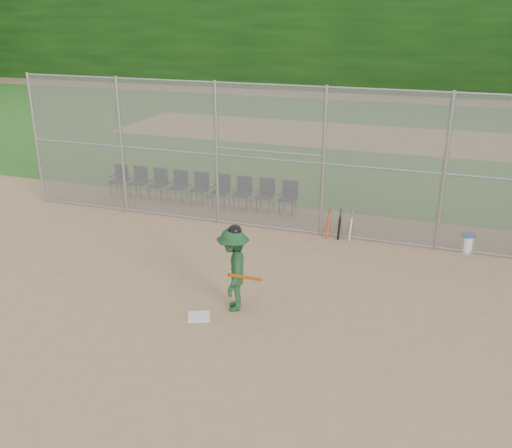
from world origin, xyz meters
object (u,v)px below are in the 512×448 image
(home_plate, at_px, (199,316))
(batter_at_plate, at_px, (233,269))
(water_cooler, at_px, (468,242))
(chair_0, at_px, (119,180))

(home_plate, relative_size, batter_at_plate, 0.24)
(home_plate, height_order, batter_at_plate, batter_at_plate)
(water_cooler, bearing_deg, home_plate, -134.26)
(home_plate, xyz_separation_m, water_cooler, (5.09, 5.23, 0.23))
(home_plate, relative_size, water_cooler, 0.92)
(home_plate, xyz_separation_m, chair_0, (-5.78, 6.49, 0.47))
(batter_at_plate, relative_size, water_cooler, 3.93)
(home_plate, distance_m, batter_at_plate, 1.18)
(home_plate, relative_size, chair_0, 0.45)
(water_cooler, distance_m, chair_0, 10.95)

